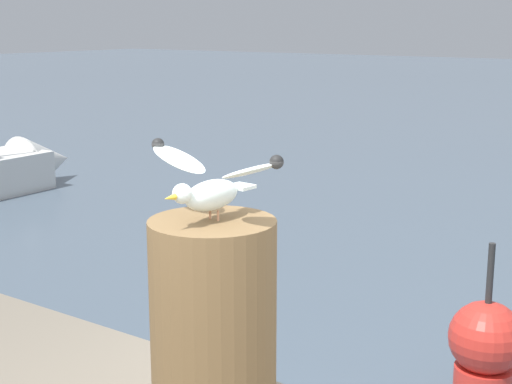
# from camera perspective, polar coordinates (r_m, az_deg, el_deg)

# --- Properties ---
(mooring_post) EXTENTS (0.43, 0.43, 0.76)m
(mooring_post) POSITION_cam_1_polar(r_m,az_deg,el_deg) (2.64, -3.18, -10.16)
(mooring_post) COLOR brown
(mooring_post) RESTS_ON harbor_quay
(seagull) EXTENTS (0.57, 0.39, 0.25)m
(seagull) POSITION_cam_1_polar(r_m,az_deg,el_deg) (2.49, -3.39, 0.61)
(seagull) COLOR tan
(seagull) RESTS_ON mooring_post
(channel_buoy) EXTENTS (0.56, 0.56, 1.33)m
(channel_buoy) POSITION_cam_1_polar(r_m,az_deg,el_deg) (6.15, 16.65, -11.29)
(channel_buoy) COLOR red
(channel_buoy) RESTS_ON ground_plane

